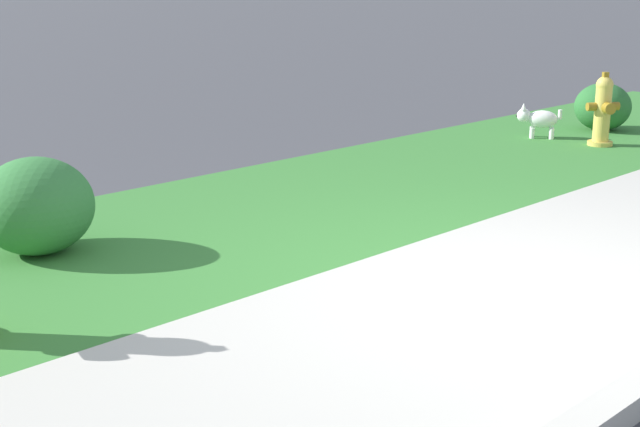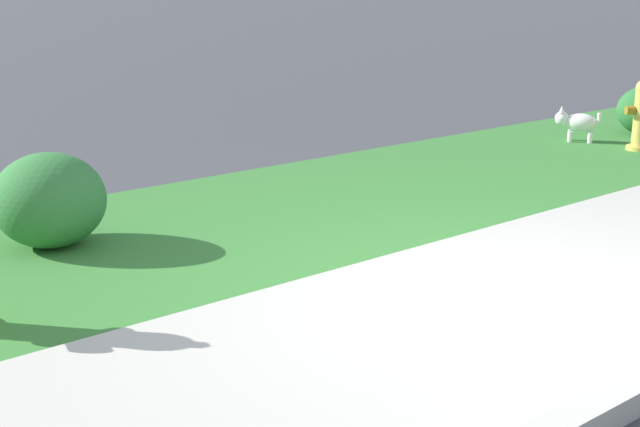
{
  "view_description": "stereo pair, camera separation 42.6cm",
  "coord_description": "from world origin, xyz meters",
  "views": [
    {
      "loc": [
        -4.18,
        -2.69,
        1.84
      ],
      "look_at": [
        -0.51,
        1.05,
        0.4
      ],
      "focal_mm": 50.0,
      "sensor_mm": 36.0,
      "label": 1
    },
    {
      "loc": [
        -3.86,
        -2.97,
        1.84
      ],
      "look_at": [
        -0.51,
        1.05,
        0.4
      ],
      "focal_mm": 50.0,
      "sensor_mm": 36.0,
      "label": 2
    }
  ],
  "objects": [
    {
      "name": "ground_plane",
      "position": [
        0.0,
        0.0,
        0.0
      ],
      "size": [
        120.0,
        120.0,
        0.0
      ],
      "primitive_type": "plane",
      "color": "#424247"
    },
    {
      "name": "fire_hydrant_far_end",
      "position": [
        4.6,
        1.94,
        0.38
      ],
      "size": [
        0.34,
        0.33,
        0.79
      ],
      "rotation": [
        0.0,
        0.0,
        2.51
      ],
      "color": "gold",
      "rests_on": "ground"
    },
    {
      "name": "grass_verge",
      "position": [
        0.0,
        2.42,
        0.0
      ],
      "size": [
        18.0,
        2.72,
        0.01
      ],
      "primitive_type": "cube",
      "color": "#387A33",
      "rests_on": "ground"
    },
    {
      "name": "shrub_bush_mid_verge",
      "position": [
        -1.53,
        2.7,
        0.33
      ],
      "size": [
        0.77,
        0.77,
        0.65
      ],
      "color": "#337538",
      "rests_on": "ground"
    },
    {
      "name": "small_white_dog",
      "position": [
        4.51,
        2.66,
        0.22
      ],
      "size": [
        0.36,
        0.44,
        0.39
      ],
      "rotation": [
        0.0,
        0.0,
        2.15
      ],
      "color": "white",
      "rests_on": "ground"
    },
    {
      "name": "sidewalk_pavement",
      "position": [
        0.0,
        0.0,
        0.01
      ],
      "size": [
        18.0,
        2.12,
        0.01
      ],
      "primitive_type": "cube",
      "color": "#BCB7AD",
      "rests_on": "ground"
    },
    {
      "name": "shrub_bush_near_lamp",
      "position": [
        5.49,
        2.41,
        0.28
      ],
      "size": [
        0.65,
        0.65,
        0.56
      ],
      "color": "#28662D",
      "rests_on": "ground"
    }
  ]
}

